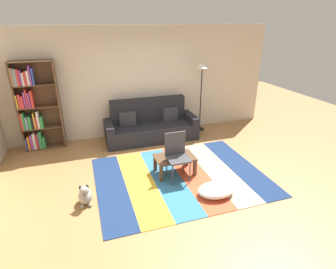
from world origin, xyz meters
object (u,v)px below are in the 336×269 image
(couch, at_px, (151,126))
(coffee_table, at_px, (175,159))
(pouf, at_px, (216,190))
(standing_lamp, at_px, (202,74))
(bookshelf, at_px, (34,109))
(dog, at_px, (85,195))
(folding_chair, at_px, (177,152))
(tv_remote, at_px, (173,157))

(couch, distance_m, coffee_table, 1.78)
(pouf, relative_size, standing_lamp, 0.36)
(coffee_table, height_order, pouf, coffee_table)
(bookshelf, xyz_separation_m, dog, (0.90, -2.52, -0.81))
(coffee_table, distance_m, standing_lamp, 2.71)
(coffee_table, bearing_deg, standing_lamp, 54.10)
(dog, distance_m, folding_chair, 1.76)
(pouf, relative_size, dog, 1.63)
(coffee_table, xyz_separation_m, tv_remote, (-0.05, -0.03, 0.07))
(dog, xyz_separation_m, tv_remote, (1.66, 0.42, 0.21))
(couch, relative_size, folding_chair, 2.51)
(bookshelf, height_order, coffee_table, bookshelf)
(dog, xyz_separation_m, standing_lamp, (3.14, 2.42, 1.36))
(bookshelf, relative_size, folding_chair, 2.24)
(coffee_table, distance_m, tv_remote, 0.09)
(couch, bearing_deg, pouf, -80.69)
(dog, bearing_deg, tv_remote, 14.17)
(dog, distance_m, standing_lamp, 4.19)
(pouf, bearing_deg, couch, 99.31)
(dog, height_order, tv_remote, dog)
(bookshelf, bearing_deg, tv_remote, -39.30)
(couch, distance_m, standing_lamp, 1.86)
(couch, distance_m, tv_remote, 1.82)
(standing_lamp, relative_size, folding_chair, 2.02)
(pouf, distance_m, tv_remote, 1.04)
(dog, bearing_deg, bookshelf, 109.73)
(dog, relative_size, tv_remote, 2.65)
(tv_remote, bearing_deg, bookshelf, 171.68)
(pouf, xyz_separation_m, folding_chair, (-0.45, 0.76, 0.43))
(bookshelf, xyz_separation_m, folding_chair, (2.60, -2.22, -0.43))
(standing_lamp, bearing_deg, coffee_table, -125.90)
(coffee_table, bearing_deg, dog, -165.19)
(folding_chair, bearing_deg, couch, 113.38)
(standing_lamp, xyz_separation_m, folding_chair, (-1.44, -2.12, -0.98))
(couch, relative_size, standing_lamp, 1.24)
(bookshelf, bearing_deg, pouf, -44.34)
(pouf, bearing_deg, coffee_table, 115.36)
(couch, relative_size, bookshelf, 1.12)
(folding_chair, bearing_deg, standing_lamp, 79.46)
(coffee_table, bearing_deg, couch, 90.27)
(coffee_table, relative_size, pouf, 1.17)
(dog, bearing_deg, pouf, -12.15)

